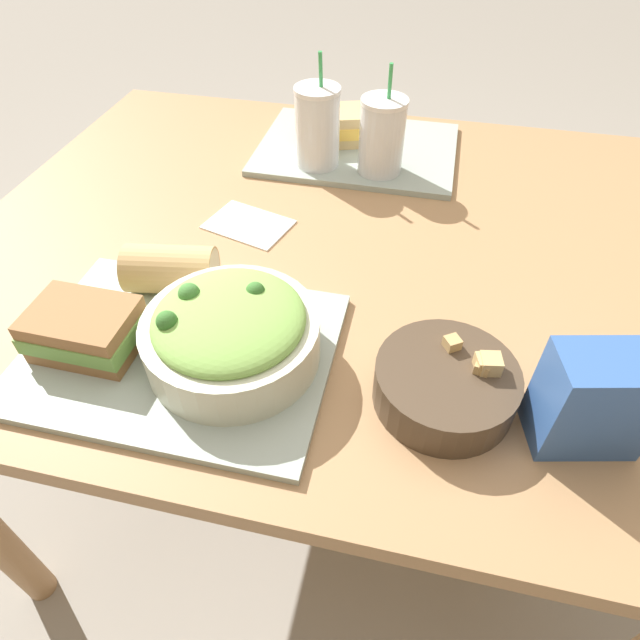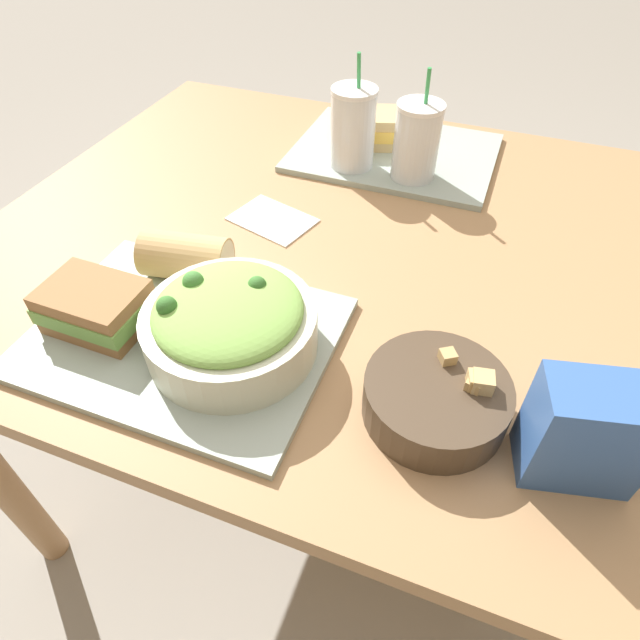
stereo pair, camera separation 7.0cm
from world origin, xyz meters
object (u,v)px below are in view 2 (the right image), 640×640
Objects in this scene: sandwich_far at (375,128)px; drink_cup_dark at (353,131)px; baguette_near at (187,257)px; salad_bowl at (230,323)px; soup_bowl at (436,397)px; chip_bag at (586,432)px; drink_cup_red at (416,144)px; napkin_folded at (272,220)px; sandwich_near at (96,307)px.

sandwich_far is 0.12m from drink_cup_dark.
baguette_near is 0.85× the size of sandwich_far.
drink_cup_dark is at bearing -116.44° from sandwich_far.
salad_bowl is 0.28m from soup_bowl.
drink_cup_dark is 1.58× the size of chip_bag.
drink_cup_dark reaches higher than soup_bowl.
drink_cup_red is 1.51× the size of chip_bag.
chip_bag is at bearing -32.54° from napkin_folded.
salad_bowl is 0.63m from sandwich_far.
chip_bag is 0.83× the size of napkin_folded.
sandwich_far is 0.77× the size of drink_cup_dark.
drink_cup_dark is 0.70m from chip_bag.
napkin_folded is (0.11, 0.33, -0.04)m from sandwich_near.
drink_cup_dark is (-0.28, 0.53, 0.05)m from soup_bowl.
sandwich_near is at bearing -125.21° from sandwich_far.
soup_bowl is 0.47m from sandwich_near.
sandwich_far is 0.78m from chip_bag.
chip_bag reaches higher than soup_bowl.
drink_cup_dark is at bearing 71.27° from napkin_folded.
sandwich_near is at bearing 167.45° from chip_bag.
soup_bowl is 0.81× the size of drink_cup_dark.
napkin_folded is at bearing 134.45° from chip_bag.
napkin_folded is at bearing -22.95° from baguette_near.
baguette_near is at bearing 153.87° from chip_bag.
napkin_folded is (-0.51, 0.33, -0.07)m from chip_bag.
baguette_near reaches higher than soup_bowl.
sandwich_far is at bearing 135.48° from drink_cup_red.
sandwich_far is at bearing -24.11° from baguette_near.
sandwich_near is 0.86× the size of napkin_folded.
salad_bowl is 1.06× the size of drink_cup_dark.
sandwich_far reaches higher than napkin_folded.
salad_bowl is at bearing -74.94° from napkin_folded.
salad_bowl is 1.37× the size of sandwich_far.
napkin_folded is (-0.36, 0.31, -0.03)m from soup_bowl.
salad_bowl is 0.17m from baguette_near.
drink_cup_red reaches higher than sandwich_near.
soup_bowl is at bearing -85.53° from sandwich_far.
drink_cup_red is 1.26× the size of napkin_folded.
soup_bowl is 0.47m from napkin_folded.
salad_bowl is 1.39× the size of napkin_folded.
sandwich_far is (0.01, 0.63, -0.01)m from salad_bowl.
drink_cup_red is (-0.16, 0.53, 0.05)m from soup_bowl.
soup_bowl is 1.29× the size of chip_bag.
salad_bowl is at bearing 164.11° from chip_bag.
baguette_near reaches higher than sandwich_far.
sandwich_near is 0.62m from chip_bag.
chip_bag reaches higher than salad_bowl.
drink_cup_dark is at bearing 180.00° from drink_cup_red.
napkin_folded is (-0.07, -0.22, -0.08)m from drink_cup_dark.
chip_bag is at bearing 1.33° from sandwich_near.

